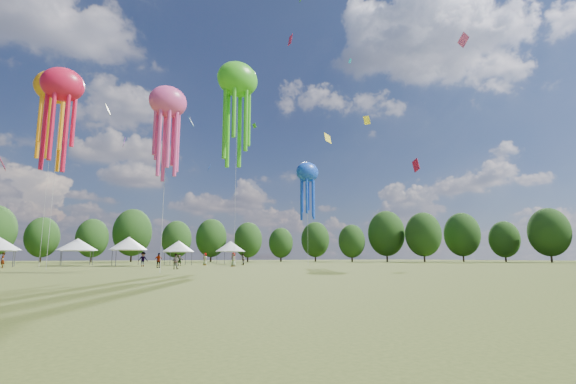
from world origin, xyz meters
TOP-DOWN VIEW (x-y plane):
  - ground at (0.00, 0.00)m, footprint 300.00×300.00m
  - spectator_near at (-2.85, 30.70)m, footprint 0.96×0.94m
  - spectators_far at (1.97, 45.06)m, footprint 30.86×12.50m
  - festival_tents at (-3.19, 55.00)m, footprint 39.07×13.19m
  - show_kites at (-2.48, 38.91)m, footprint 36.04×28.80m
  - small_kites at (-0.63, 42.24)m, footprint 68.09×55.34m
  - treeline at (-3.87, 62.51)m, footprint 201.57×95.24m

SIDE VIEW (x-z plane):
  - ground at x=0.00m, z-range 0.00..0.00m
  - spectator_near at x=-2.85m, z-range 0.00..1.56m
  - spectators_far at x=1.97m, z-range -0.05..1.82m
  - festival_tents at x=-3.19m, z-range 0.97..5.07m
  - treeline at x=-3.87m, z-range -0.17..13.26m
  - show_kites at x=-2.48m, z-range 5.41..32.95m
  - small_kites at x=-0.63m, z-range 6.81..52.54m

